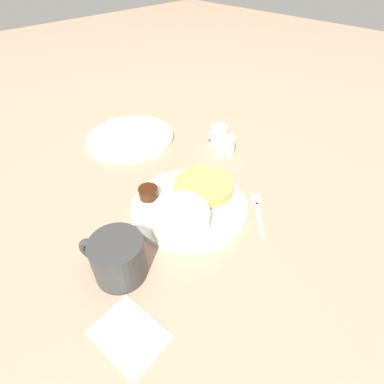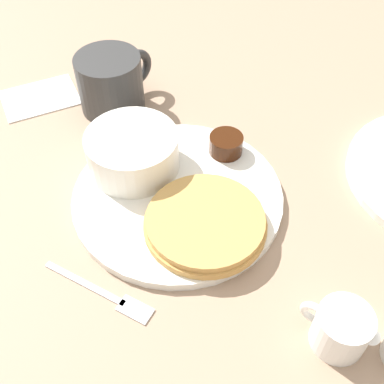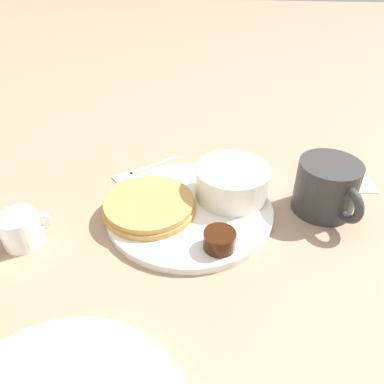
{
  "view_description": "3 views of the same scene",
  "coord_description": "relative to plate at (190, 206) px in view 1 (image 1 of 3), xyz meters",
  "views": [
    {
      "loc": [
        -0.35,
        0.34,
        0.47
      ],
      "look_at": [
        0.0,
        -0.01,
        0.04
      ],
      "focal_mm": 28.0,
      "sensor_mm": 36.0,
      "label": 1
    },
    {
      "loc": [
        -0.11,
        -0.38,
        0.46
      ],
      "look_at": [
        0.01,
        -0.02,
        0.03
      ],
      "focal_mm": 45.0,
      "sensor_mm": 36.0,
      "label": 2
    },
    {
      "loc": [
        0.46,
        0.05,
        0.37
      ],
      "look_at": [
        0.0,
        0.0,
        0.04
      ],
      "focal_mm": 35.0,
      "sensor_mm": 36.0,
      "label": 3
    }
  ],
  "objects": [
    {
      "name": "butter_ramekin",
      "position": [
        -0.04,
        0.09,
        0.02
      ],
      "size": [
        0.04,
        0.04,
        0.04
      ],
      "color": "white",
      "rests_on": "plate"
    },
    {
      "name": "napkin",
      "position": [
        -0.14,
        0.27,
        -0.0
      ],
      "size": [
        0.12,
        0.09,
        0.0
      ],
      "color": "white",
      "rests_on": "ground_plane"
    },
    {
      "name": "bowl",
      "position": [
        -0.04,
        0.06,
        0.03
      ],
      "size": [
        0.12,
        0.12,
        0.05
      ],
      "color": "white",
      "rests_on": "plate"
    },
    {
      "name": "syrup_cup",
      "position": [
        0.08,
        0.05,
        0.02
      ],
      "size": [
        0.04,
        0.04,
        0.03
      ],
      "color": "#38190A",
      "rests_on": "plate"
    },
    {
      "name": "coffee_mug",
      "position": [
        -0.03,
        0.21,
        0.04
      ],
      "size": [
        0.12,
        0.09,
        0.08
      ],
      "color": "#333333",
      "rests_on": "ground_plane"
    },
    {
      "name": "creamer_pitcher_far",
      "position": [
        0.15,
        -0.27,
        0.02
      ],
      "size": [
        0.05,
        0.07,
        0.05
      ],
      "color": "white",
      "rests_on": "ground_plane"
    },
    {
      "name": "plate",
      "position": [
        0.0,
        0.0,
        0.0
      ],
      "size": [
        0.26,
        0.26,
        0.01
      ],
      "color": "white",
      "rests_on": "ground_plane"
    },
    {
      "name": "creamer_pitcher_near",
      "position": [
        0.09,
        -0.23,
        0.02
      ],
      "size": [
        0.06,
        0.07,
        0.05
      ],
      "color": "white",
      "rests_on": "ground_plane"
    },
    {
      "name": "pancake_stack",
      "position": [
        0.01,
        -0.06,
        0.01
      ],
      "size": [
        0.14,
        0.14,
        0.02
      ],
      "color": "tan",
      "rests_on": "plate"
    },
    {
      "name": "ground_plane",
      "position": [
        0.0,
        0.0,
        -0.01
      ],
      "size": [
        4.0,
        4.0,
        0.0
      ],
      "primitive_type": "plane",
      "color": "#9E7F66"
    },
    {
      "name": "fork",
      "position": [
        -0.11,
        -0.11,
        -0.0
      ],
      "size": [
        0.1,
        0.11,
        0.0
      ],
      "color": "silver",
      "rests_on": "ground_plane"
    },
    {
      "name": "far_plate",
      "position": [
        0.34,
        -0.09,
        0.0
      ],
      "size": [
        0.26,
        0.26,
        0.01
      ],
      "color": "white",
      "rests_on": "ground_plane"
    }
  ]
}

